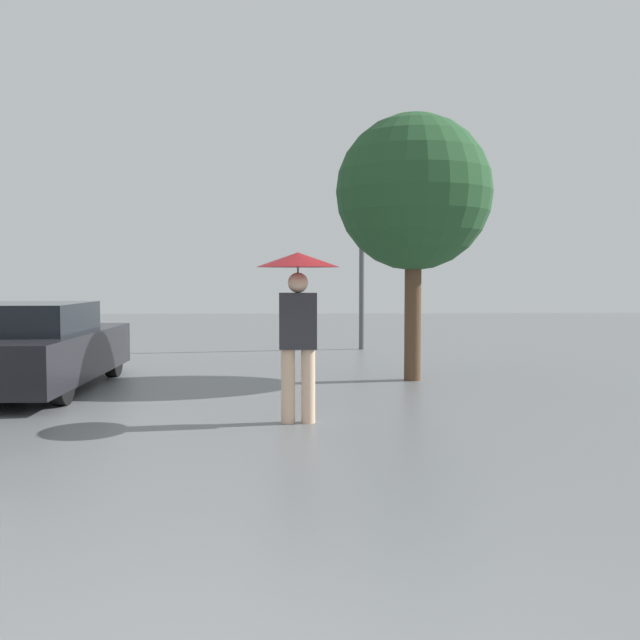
# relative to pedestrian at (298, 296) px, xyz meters

# --- Properties ---
(pedestrian) EXTENTS (0.92, 0.92, 1.88)m
(pedestrian) POSITION_rel_pedestrian_xyz_m (0.00, 0.00, 0.00)
(pedestrian) COLOR beige
(pedestrian) RESTS_ON ground_plane
(parked_car_farthest) EXTENTS (1.82, 4.22, 1.25)m
(parked_car_farthest) POSITION_rel_pedestrian_xyz_m (-3.79, 2.49, -0.81)
(parked_car_farthest) COLOR black
(parked_car_farthest) RESTS_ON ground_plane
(tree) EXTENTS (2.41, 2.41, 4.13)m
(tree) POSITION_rel_pedestrian_xyz_m (1.82, 3.23, 1.50)
(tree) COLOR brown
(tree) RESTS_ON ground_plane
(street_lamp) EXTENTS (0.39, 0.39, 4.67)m
(street_lamp) POSITION_rel_pedestrian_xyz_m (1.51, 8.13, 1.94)
(street_lamp) COLOR #515456
(street_lamp) RESTS_ON ground_plane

